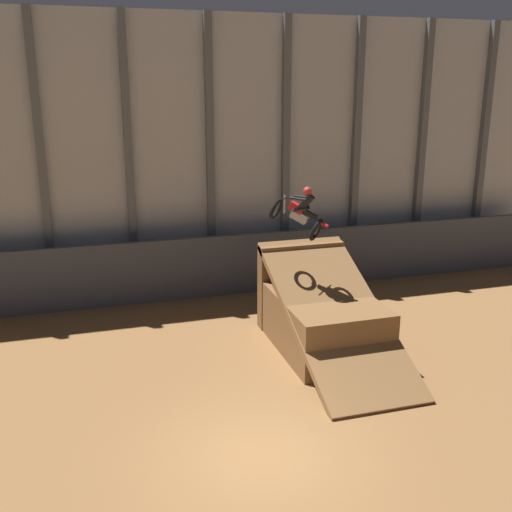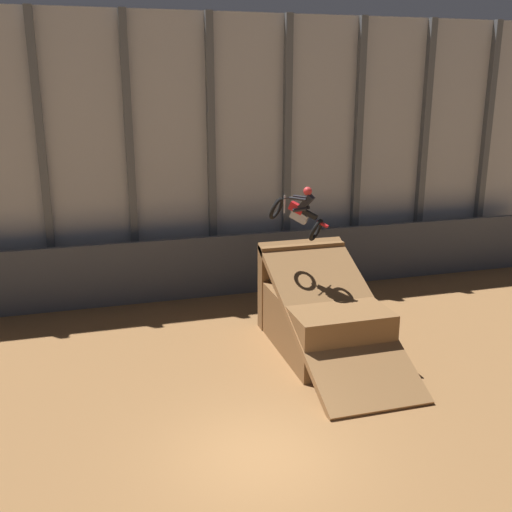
# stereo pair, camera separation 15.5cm
# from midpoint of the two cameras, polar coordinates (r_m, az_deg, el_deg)

# --- Properties ---
(ground_plane) EXTENTS (60.00, 60.00, 0.00)m
(ground_plane) POSITION_cam_midpoint_polar(r_m,az_deg,el_deg) (13.91, 0.16, -18.57)
(ground_plane) COLOR olive
(arena_back_wall) EXTENTS (32.00, 0.40, 10.41)m
(arena_back_wall) POSITION_cam_midpoint_polar(r_m,az_deg,el_deg) (23.01, -8.41, 9.24)
(arena_back_wall) COLOR silver
(arena_back_wall) RESTS_ON ground_plane
(lower_barrier) EXTENTS (31.36, 0.20, 2.35)m
(lower_barrier) POSITION_cam_midpoint_polar(r_m,az_deg,el_deg) (22.66, -7.53, -1.27)
(lower_barrier) COLOR #474C56
(lower_barrier) RESTS_ON ground_plane
(dirt_ramp) EXTENTS (2.87, 6.33, 3.01)m
(dirt_ramp) POSITION_cam_midpoint_polar(r_m,az_deg,el_deg) (18.74, 5.93, -5.57)
(dirt_ramp) COLOR brown
(dirt_ramp) RESTS_ON ground_plane
(rider_bike_solo) EXTENTS (1.74, 1.65, 1.67)m
(rider_bike_solo) POSITION_cam_midpoint_polar(r_m,az_deg,el_deg) (17.98, 3.92, 4.14)
(rider_bike_solo) COLOR black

